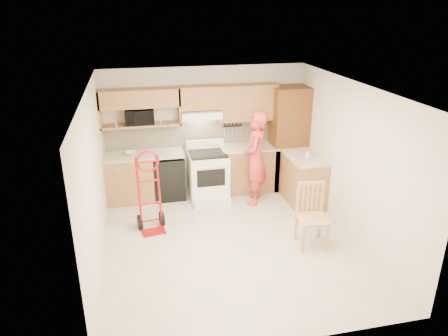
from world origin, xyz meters
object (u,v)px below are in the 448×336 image
object	(u,v)px
range	(209,172)
dining_chair	(313,217)
hand_truck	(150,196)
microwave	(139,116)
person	(255,158)

from	to	relation	value
range	dining_chair	size ratio (longest dim) A/B	1.08
hand_truck	dining_chair	world-z (taller)	hand_truck
microwave	dining_chair	distance (m)	3.68
person	range	bearing A→B (deg)	-90.49
microwave	range	distance (m)	1.69
dining_chair	hand_truck	bearing A→B (deg)	162.66
microwave	person	xyz separation A→B (m)	(2.06, -0.74, -0.74)
person	hand_truck	distance (m)	2.13
hand_truck	dining_chair	bearing A→B (deg)	-30.86
hand_truck	dining_chair	distance (m)	2.66
person	hand_truck	world-z (taller)	person
range	dining_chair	distance (m)	2.42
microwave	range	bearing A→B (deg)	-18.73
microwave	hand_truck	size ratio (longest dim) A/B	0.41
microwave	dining_chair	xyz separation A→B (m)	(2.51, -2.45, -1.13)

